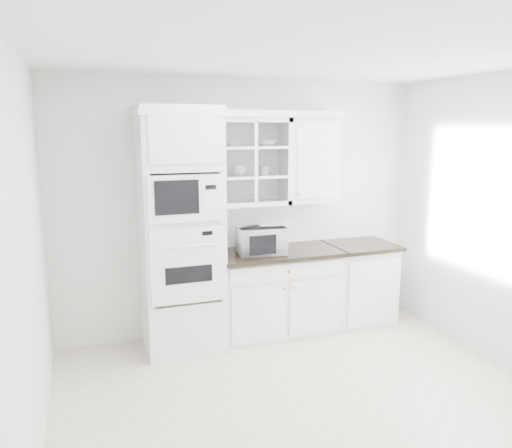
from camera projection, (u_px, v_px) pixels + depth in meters
name	position (u px, v px, depth m)	size (l,w,h in m)	color
ground	(311.00, 404.00, 4.02)	(4.00, 3.50, 0.01)	beige
room_shell	(292.00, 179.00, 4.09)	(4.00, 3.50, 2.70)	white
oven_column	(181.00, 232.00, 4.87)	(0.76, 0.68, 2.40)	white
base_cabinet_run	(277.00, 291.00, 5.37)	(1.32, 0.67, 0.92)	white
extra_base_cabinet	(358.00, 282.00, 5.70)	(0.72, 0.67, 0.92)	white
upper_cabinet_glass	(251.00, 162.00, 5.15)	(0.80, 0.33, 0.90)	white
upper_cabinet_solid	(310.00, 160.00, 5.37)	(0.55, 0.33, 0.90)	white
crown_molding	(242.00, 114.00, 5.01)	(2.14, 0.38, 0.07)	white
countertop_microwave	(261.00, 240.00, 5.15)	(0.48, 0.40, 0.28)	white
bowl_a	(235.00, 144.00, 5.07)	(0.23, 0.23, 0.06)	white
bowl_b	(267.00, 143.00, 5.18)	(0.19, 0.19, 0.06)	white
cup_a	(240.00, 170.00, 5.12)	(0.14, 0.14, 0.11)	white
cup_b	(265.00, 170.00, 5.23)	(0.11, 0.11, 0.10)	white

